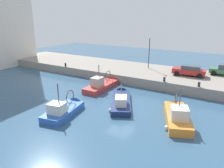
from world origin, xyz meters
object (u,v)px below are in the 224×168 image
fishing_boat_orange (176,118)px  mooring_bollard_mid (164,79)px  mooring_bollard_south (199,84)px  mooring_bollard_north (65,65)px  fishing_boat_blue (66,112)px  fishing_boat_navy (121,102)px  quay_streetlamp (149,47)px  fishing_boat_red (103,87)px  parked_car_red (189,70)px

fishing_boat_orange → mooring_bollard_mid: size_ratio=11.90×
mooring_bollard_south → mooring_bollard_north: size_ratio=1.00×
fishing_boat_blue → fishing_boat_navy: (4.88, -3.37, -0.03)m
mooring_bollard_north → quay_streetlamp: bearing=-64.2°
fishing_boat_navy → mooring_bollard_south: fishing_boat_navy is taller
fishing_boat_red → mooring_bollard_north: 9.48m
parked_car_red → mooring_bollard_south: 4.79m
fishing_boat_orange → fishing_boat_navy: bearing=82.1°
fishing_boat_navy → mooring_bollard_mid: (6.13, -2.65, 1.36)m
fishing_boat_blue → mooring_bollard_mid: 12.62m
fishing_boat_orange → fishing_boat_red: bearing=68.7°
mooring_bollard_north → fishing_boat_navy: bearing=-114.7°
parked_car_red → mooring_bollard_mid: 4.78m
fishing_boat_red → mooring_bollard_south: (2.88, -11.06, 1.33)m
fishing_boat_red → mooring_bollard_south: bearing=-75.4°
parked_car_red → quay_streetlamp: size_ratio=0.89×
fishing_boat_navy → fishing_boat_red: size_ratio=1.08×
fishing_boat_blue → fishing_boat_navy: 5.94m
fishing_boat_orange → mooring_bollard_south: 7.12m
mooring_bollard_north → mooring_bollard_mid: bearing=-90.0°
parked_car_red → fishing_boat_navy: bearing=156.1°
fishing_boat_orange → mooring_bollard_south: size_ratio=11.90×
mooring_bollard_mid → quay_streetlamp: (5.65, 4.30, 2.98)m
fishing_boat_red → mooring_bollard_south: 11.51m
fishing_boat_navy → mooring_bollard_mid: 6.81m
fishing_boat_navy → quay_streetlamp: size_ratio=1.44×
parked_car_red → mooring_bollard_mid: bearing=155.3°
fishing_boat_navy → fishing_boat_red: fishing_boat_red is taller
fishing_boat_orange → parked_car_red: bearing=7.3°
fishing_boat_orange → mooring_bollard_north: 20.69m
fishing_boat_blue → mooring_bollard_south: size_ratio=10.29×
mooring_bollard_north → fishing_boat_orange: bearing=-109.7°
fishing_boat_blue → mooring_bollard_mid: bearing=-28.7°
fishing_boat_orange → mooring_bollard_mid: 7.88m
fishing_boat_orange → quay_streetlamp: quay_streetlamp is taller
mooring_bollard_mid → quay_streetlamp: size_ratio=0.11×
fishing_boat_red → mooring_bollard_mid: size_ratio=11.76×
fishing_boat_blue → fishing_boat_orange: bearing=-66.9°
quay_streetlamp → fishing_boat_navy: bearing=-172.0°
fishing_boat_orange → mooring_bollard_south: fishing_boat_orange is taller
fishing_boat_blue → mooring_bollard_mid: size_ratio=10.29×
parked_car_red → mooring_bollard_mid: size_ratio=7.85×
mooring_bollard_south → mooring_bollard_north: (0.00, 20.00, 0.00)m
parked_car_red → mooring_bollard_north: bearing=103.5°
fishing_boat_red → mooring_bollard_mid: 7.74m
mooring_bollard_south → quay_streetlamp: quay_streetlamp is taller
mooring_bollard_south → quay_streetlamp: bearing=55.8°
fishing_boat_blue → quay_streetlamp: 17.30m
fishing_boat_navy → mooring_bollard_south: (6.13, -6.65, 1.36)m
fishing_boat_orange → mooring_bollard_mid: (6.97, 3.43, 1.32)m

